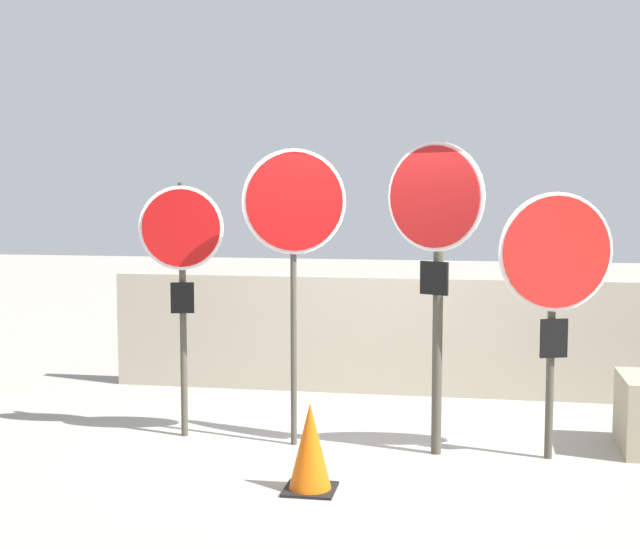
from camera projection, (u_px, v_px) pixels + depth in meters
ground_plane at (365, 441)px, 7.80m from camera, size 40.00×40.00×0.00m
fence_back at (386, 336)px, 9.56m from camera, size 6.07×0.12×1.26m
stop_sign_0 at (182, 251)px, 7.79m from camera, size 0.72×0.22×2.26m
stop_sign_1 at (294, 219)px, 7.48m from camera, size 0.83×0.36×2.55m
stop_sign_2 at (436, 236)px, 7.24m from camera, size 0.80×0.43×2.59m
stop_sign_3 at (555, 269)px, 7.12m from camera, size 0.92×0.34×2.19m
traffic_cone_0 at (310, 447)px, 6.51m from camera, size 0.38×0.38×0.66m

